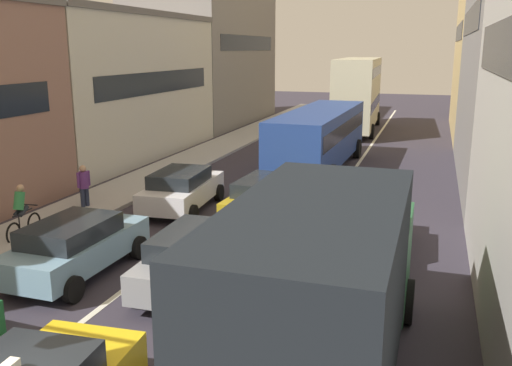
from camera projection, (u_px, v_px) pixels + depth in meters
sidewalk_left at (176, 167)px, 27.18m from camera, size 2.60×64.00×0.14m
lane_stripe_left at (274, 175)px, 25.70m from camera, size 0.16×60.00×0.01m
lane_stripe_right at (347, 180)px, 24.69m from camera, size 0.16×60.00×0.01m
building_row_left at (121, 68)px, 31.47m from camera, size 7.20×43.90×11.41m
removalist_box_truck at (326, 284)px, 9.06m from camera, size 2.72×7.71×3.58m
sedan_centre_lane_second at (198, 256)px, 13.50m from camera, size 2.13×4.33×1.49m
wagon_left_lane_second at (76, 245)px, 14.23m from camera, size 2.11×4.33×1.49m
hatchback_centre_lane_third at (267, 197)px, 18.81m from camera, size 2.28×4.40×1.49m
sedan_left_lane_third at (182, 189)px, 19.99m from camera, size 2.29×4.41×1.49m
sedan_right_lane_behind_truck at (366, 226)px, 15.75m from camera, size 2.06×4.30×1.49m
bus_mid_queue_primary at (319, 134)px, 26.26m from camera, size 2.99×10.56×2.90m
bus_far_queue_secondary at (358, 91)px, 38.45m from camera, size 3.15×10.60×5.06m
cyclist_on_sidewalk at (22, 213)px, 16.88m from camera, size 0.50×1.73×1.72m
pedestrian_near_kerb at (84, 185)px, 19.93m from camera, size 0.34×0.51×1.66m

